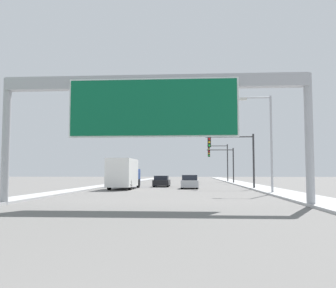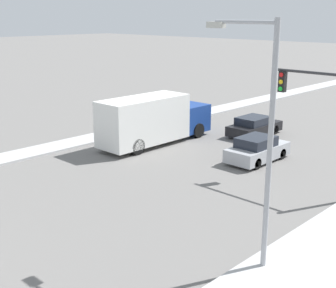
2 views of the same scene
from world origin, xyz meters
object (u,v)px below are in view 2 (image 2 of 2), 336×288
at_px(car_mid_right, 254,126).
at_px(street_lamp_right, 262,126).
at_px(truck_box_primary, 153,120).
at_px(car_far_center, 257,150).

relative_size(car_mid_right, street_lamp_right, 0.53).
bearing_deg(street_lamp_right, truck_box_primary, 148.34).
relative_size(car_far_center, truck_box_primary, 0.49).
bearing_deg(car_far_center, car_mid_right, 125.56).
height_order(car_mid_right, street_lamp_right, street_lamp_right).
xyz_separation_m(car_mid_right, truck_box_primary, (-3.50, -6.49, 0.97)).
distance_m(car_mid_right, car_far_center, 6.02).
distance_m(car_far_center, street_lamp_right, 12.57).
bearing_deg(truck_box_primary, car_far_center, 12.80).
relative_size(car_mid_right, car_far_center, 1.03).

